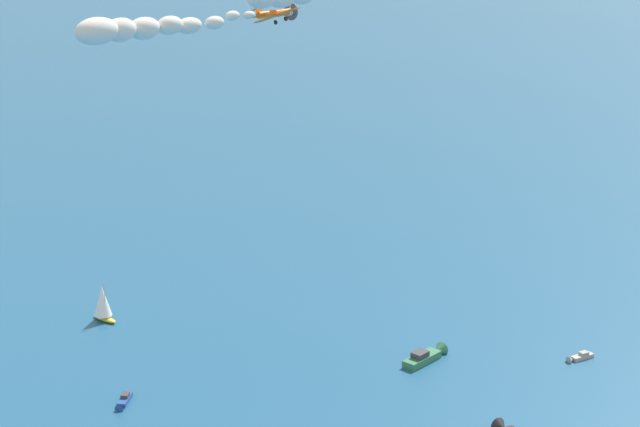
# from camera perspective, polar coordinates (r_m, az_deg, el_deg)

# --- Properties ---
(motorboat_near_centre) EXTENTS (2.38, 5.66, 1.60)m
(motorboat_near_centre) POSITION_cam_1_polar(r_m,az_deg,el_deg) (187.05, 14.53, -7.93)
(motorboat_near_centre) COLOR #9E9993
(motorboat_near_centre) RESTS_ON ground_plane
(motorboat_inshore) EXTENTS (7.11, 10.22, 2.96)m
(motorboat_inshore) POSITION_cam_1_polar(r_m,az_deg,el_deg) (181.81, 6.10, -8.07)
(motorboat_inshore) COLOR #33704C
(motorboat_inshore) RESTS_ON ground_plane
(sailboat_trailing) EXTENTS (6.23, 4.94, 8.07)m
(sailboat_trailing) POSITION_cam_1_polar(r_m,az_deg,el_deg) (201.10, -12.26, -4.99)
(sailboat_trailing) COLOR gold
(sailboat_trailing) RESTS_ON ground_plane
(motorboat_outer_ring_c) EXTENTS (5.68, 3.67, 1.62)m
(motorboat_outer_ring_c) POSITION_cam_1_polar(r_m,az_deg,el_deg) (169.02, -11.12, -10.45)
(motorboat_outer_ring_c) COLOR #23478C
(motorboat_outer_ring_c) RESTS_ON ground_plane
(biplane_lead) EXTENTS (6.89, 7.01, 3.99)m
(biplane_lead) POSITION_cam_1_polar(r_m,az_deg,el_deg) (132.26, -2.53, 11.38)
(biplane_lead) COLOR orange
(smoke_trail_lead) EXTENTS (17.35, 25.05, 3.90)m
(smoke_trail_lead) POSITION_cam_1_polar(r_m,az_deg,el_deg) (115.61, -10.26, 10.34)
(smoke_trail_lead) COLOR silver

